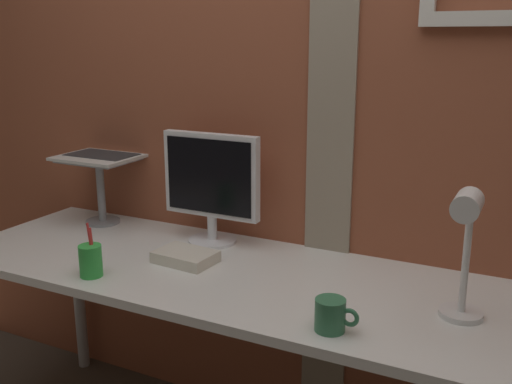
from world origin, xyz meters
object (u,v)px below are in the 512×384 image
(laptop, at_px, (110,141))
(coffee_mug, at_px, (331,315))
(desk_lamp, at_px, (465,242))
(pen_cup, at_px, (91,260))
(monitor, at_px, (211,182))

(laptop, bearing_deg, coffee_mug, -24.59)
(desk_lamp, height_order, coffee_mug, desk_lamp)
(desk_lamp, xyz_separation_m, pen_cup, (-1.10, -0.18, -0.18))
(monitor, bearing_deg, desk_lamp, -16.30)
(laptop, distance_m, desk_lamp, 1.49)
(monitor, height_order, desk_lamp, monitor)
(monitor, relative_size, coffee_mug, 3.48)
(monitor, distance_m, laptop, 0.54)
(laptop, height_order, desk_lamp, laptop)
(desk_lamp, relative_size, coffee_mug, 3.19)
(monitor, xyz_separation_m, coffee_mug, (0.63, -0.45, -0.19))
(monitor, distance_m, pen_cup, 0.52)
(laptop, distance_m, coffee_mug, 1.31)
(monitor, height_order, laptop, laptop)
(laptop, height_order, pen_cup, laptop)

